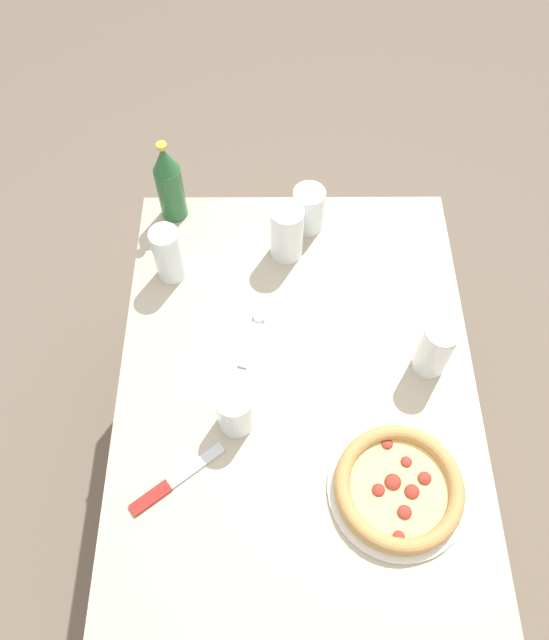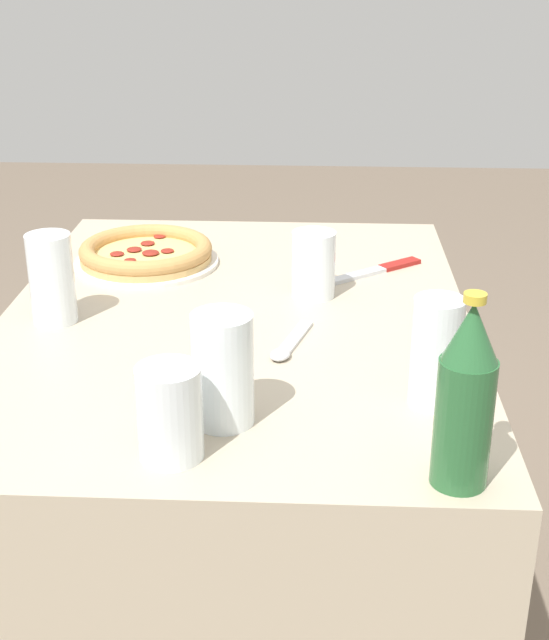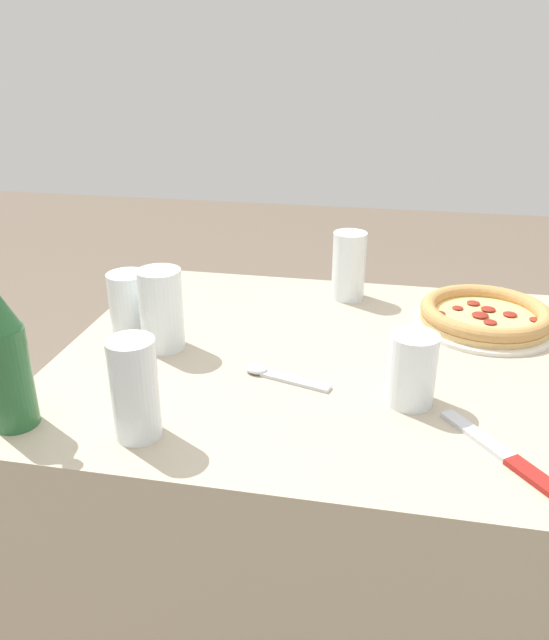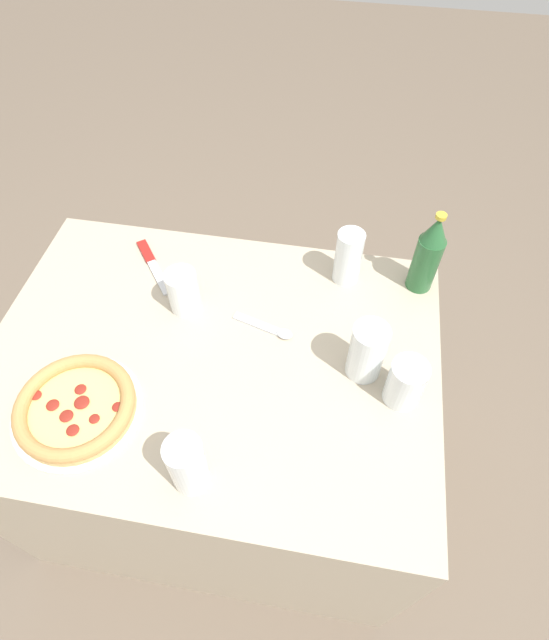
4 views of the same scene
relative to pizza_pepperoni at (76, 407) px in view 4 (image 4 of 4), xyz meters
The scene contains 11 objects.
ground_plane 0.80m from the pizza_pepperoni, 141.66° to the right, with size 8.00×8.00×0.00m, color #6B5B4C.
table 0.48m from the pizza_pepperoni, 141.66° to the right, with size 1.04×0.76×0.71m.
pizza_pepperoni is the anchor object (origin of this frame).
glass_iced_tea 0.68m from the pizza_pepperoni, 167.08° to the right, with size 0.08×0.08×0.12m.
glass_water 0.29m from the pizza_pepperoni, 160.64° to the left, with size 0.07×0.07×0.15m.
glass_red_wine 0.62m from the pizza_pepperoni, 160.47° to the right, with size 0.08×0.08×0.15m.
glass_cola 0.35m from the pizza_pepperoni, 114.67° to the right, with size 0.07×0.07×0.11m.
glass_orange_juice 0.71m from the pizza_pepperoni, 137.44° to the right, with size 0.07×0.07×0.15m.
beer_bottle 0.86m from the pizza_pepperoni, 145.46° to the right, with size 0.06×0.06×0.23m.
knife 0.44m from the pizza_pepperoni, 92.58° to the right, with size 0.15×0.18×0.01m.
spoon 0.46m from the pizza_pepperoni, 142.32° to the right, with size 0.15×0.07×0.01m.
Camera 4 is at (-0.25, 0.59, 1.67)m, focal length 28.00 mm.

